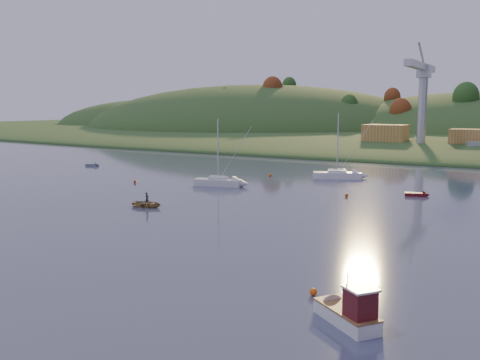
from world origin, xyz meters
The scene contains 22 objects.
ground centered at (0.00, 0.00, 0.00)m, with size 500.00×500.00×0.00m, color #333D54.
far_shore centered at (0.00, 230.00, 0.00)m, with size 620.00×220.00×1.50m, color #27461C.
shore_slope centered at (0.00, 165.00, 0.00)m, with size 640.00×150.00×7.00m, color #27461C.
hill_left_far centered at (-160.00, 215.00, 0.00)m, with size 120.00×100.00×32.00m, color #27461C.
hill_left centered at (-90.00, 200.00, 0.00)m, with size 170.00×140.00×44.00m, color #27461C.
hillside_trees centered at (0.00, 185.00, 0.00)m, with size 280.00×50.00×32.00m, color #244A1A, non-canonical shape.
wharf centered at (5.00, 122.00, 1.20)m, with size 42.00×16.00×2.40m, color slate.
shed_west centered at (-8.00, 123.00, 4.80)m, with size 11.00×8.00×4.80m, color #A37B36.
shed_east centered at (13.00, 124.00, 4.40)m, with size 9.00×7.00×4.00m, color #A37B36.
dock_crane centered at (2.00, 118.39, 17.17)m, with size 3.20×28.00×20.30m.
fishing_boat centered at (21.31, 5.66, 0.74)m, with size 5.19×4.47×3.36m.
sailboat_near centered at (-12.87, 46.15, 0.68)m, with size 7.71×3.73×10.29m.
sailboat_far centered at (0.03, 63.31, 0.72)m, with size 8.17×5.50×10.98m.
canoe centered at (-11.07, 27.21, 0.40)m, with size 2.76×3.86×0.80m, color olive.
paddler centered at (-11.07, 27.21, 0.77)m, with size 0.56×0.37×1.54m, color black.
red_tender centered at (16.08, 51.83, 0.23)m, with size 3.45×1.90×1.12m.
grey_dinghy centered at (-49.43, 56.52, 0.23)m, with size 3.14×1.87×1.11m.
work_vessel centered at (16.27, 118.00, 1.32)m, with size 15.29×10.40×3.71m.
buoy_0 centered at (18.25, 8.72, 0.25)m, with size 0.50×0.50×0.50m, color #F1510C.
buoy_1 centered at (7.61, 46.17, 0.25)m, with size 0.50×0.50×0.50m, color #F1510C.
buoy_2 centered at (-25.91, 41.95, 0.25)m, with size 0.50×0.50×0.50m, color #F1510C.
buoy_3 centered at (-10.96, 60.12, 0.25)m, with size 0.50×0.50×0.50m, color #F1510C.
Camera 1 is at (30.82, -22.37, 12.15)m, focal length 40.00 mm.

